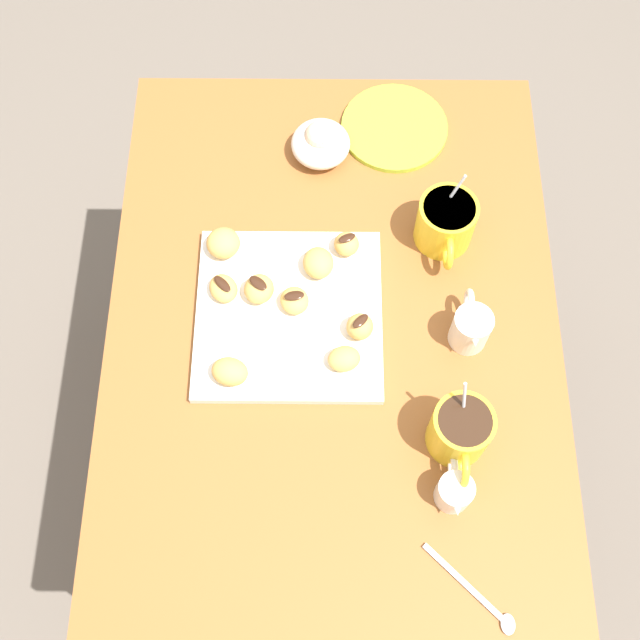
% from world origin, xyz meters
% --- Properties ---
extents(ground_plane, '(8.00, 8.00, 0.00)m').
position_xyz_m(ground_plane, '(0.00, 0.00, 0.00)').
color(ground_plane, '#665B51').
extents(dining_table, '(1.01, 0.72, 0.75)m').
position_xyz_m(dining_table, '(0.00, 0.00, 0.60)').
color(dining_table, '#935628').
rests_on(dining_table, ground_plane).
extents(pastry_plate_square, '(0.29, 0.29, 0.02)m').
position_xyz_m(pastry_plate_square, '(-0.03, -0.07, 0.76)').
color(pastry_plate_square, white).
rests_on(pastry_plate_square, dining_table).
extents(coffee_mug_yellow_left, '(0.13, 0.10, 0.14)m').
position_xyz_m(coffee_mug_yellow_left, '(-0.17, 0.18, 0.80)').
color(coffee_mug_yellow_left, yellow).
rests_on(coffee_mug_yellow_left, dining_table).
extents(coffee_mug_yellow_right, '(0.13, 0.09, 0.15)m').
position_xyz_m(coffee_mug_yellow_right, '(0.18, 0.18, 0.81)').
color(coffee_mug_yellow_right, yellow).
rests_on(coffee_mug_yellow_right, dining_table).
extents(cream_pitcher_white, '(0.10, 0.06, 0.07)m').
position_xyz_m(cream_pitcher_white, '(0.01, 0.21, 0.79)').
color(cream_pitcher_white, white).
rests_on(cream_pitcher_white, dining_table).
extents(ice_cream_bowl, '(0.10, 0.10, 0.08)m').
position_xyz_m(ice_cream_bowl, '(-0.34, -0.02, 0.79)').
color(ice_cream_bowl, white).
rests_on(ice_cream_bowl, dining_table).
extents(chocolate_sauce_pitcher, '(0.09, 0.05, 0.06)m').
position_xyz_m(chocolate_sauce_pitcher, '(0.26, 0.17, 0.78)').
color(chocolate_sauce_pitcher, white).
rests_on(chocolate_sauce_pitcher, dining_table).
extents(saucer_lime_left, '(0.19, 0.19, 0.01)m').
position_xyz_m(saucer_lime_left, '(-0.39, 0.11, 0.76)').
color(saucer_lime_left, '#9EC633').
rests_on(saucer_lime_left, dining_table).
extents(loose_spoon_near_saucer, '(0.12, 0.12, 0.01)m').
position_xyz_m(loose_spoon_near_saucer, '(0.40, 0.20, 0.76)').
color(loose_spoon_near_saucer, silver).
rests_on(loose_spoon_near_saucer, dining_table).
extents(beignet_0, '(0.07, 0.06, 0.03)m').
position_xyz_m(beignet_0, '(-0.06, -0.17, 0.78)').
color(beignet_0, '#DBA351').
rests_on(beignet_0, pastry_plate_square).
extents(chocolate_drizzle_0, '(0.04, 0.04, 0.00)m').
position_xyz_m(chocolate_drizzle_0, '(-0.06, -0.17, 0.80)').
color(chocolate_drizzle_0, '#381E11').
rests_on(chocolate_drizzle_0, beignet_0).
extents(beignet_1, '(0.06, 0.06, 0.04)m').
position_xyz_m(beignet_1, '(-0.10, -0.02, 0.79)').
color(beignet_1, '#DBA351').
rests_on(beignet_1, pastry_plate_square).
extents(beignet_2, '(0.05, 0.06, 0.03)m').
position_xyz_m(beignet_2, '(0.06, 0.02, 0.79)').
color(beignet_2, '#DBA351').
rests_on(beignet_2, pastry_plate_square).
extents(beignet_3, '(0.06, 0.06, 0.03)m').
position_xyz_m(beignet_3, '(-0.04, -0.06, 0.79)').
color(beignet_3, '#DBA351').
rests_on(beignet_3, pastry_plate_square).
extents(chocolate_drizzle_3, '(0.02, 0.03, 0.00)m').
position_xyz_m(chocolate_drizzle_3, '(-0.04, -0.06, 0.80)').
color(chocolate_drizzle_3, '#381E11').
rests_on(chocolate_drizzle_3, beignet_3).
extents(beignet_4, '(0.06, 0.07, 0.04)m').
position_xyz_m(beignet_4, '(0.08, -0.16, 0.79)').
color(beignet_4, '#DBA351').
rests_on(beignet_4, pastry_plate_square).
extents(beignet_5, '(0.06, 0.06, 0.04)m').
position_xyz_m(beignet_5, '(0.01, 0.04, 0.79)').
color(beignet_5, '#DBA351').
rests_on(beignet_5, pastry_plate_square).
extents(chocolate_drizzle_5, '(0.03, 0.03, 0.00)m').
position_xyz_m(chocolate_drizzle_5, '(0.01, 0.04, 0.81)').
color(chocolate_drizzle_5, '#381E11').
rests_on(chocolate_drizzle_5, beignet_5).
extents(beignet_6, '(0.06, 0.06, 0.04)m').
position_xyz_m(beignet_6, '(-0.14, 0.02, 0.79)').
color(beignet_6, '#DBA351').
rests_on(beignet_6, pastry_plate_square).
extents(chocolate_drizzle_6, '(0.03, 0.03, 0.00)m').
position_xyz_m(chocolate_drizzle_6, '(-0.14, 0.02, 0.81)').
color(chocolate_drizzle_6, '#381E11').
rests_on(chocolate_drizzle_6, beignet_6).
extents(beignet_7, '(0.07, 0.07, 0.04)m').
position_xyz_m(beignet_7, '(-0.14, -0.18, 0.79)').
color(beignet_7, '#DBA351').
rests_on(beignet_7, pastry_plate_square).
extents(beignet_8, '(0.06, 0.06, 0.04)m').
position_xyz_m(beignet_8, '(-0.06, -0.12, 0.79)').
color(beignet_8, '#DBA351').
rests_on(beignet_8, pastry_plate_square).
extents(chocolate_drizzle_8, '(0.03, 0.04, 0.00)m').
position_xyz_m(chocolate_drizzle_8, '(-0.06, -0.12, 0.81)').
color(chocolate_drizzle_8, '#381E11').
rests_on(chocolate_drizzle_8, beignet_8).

